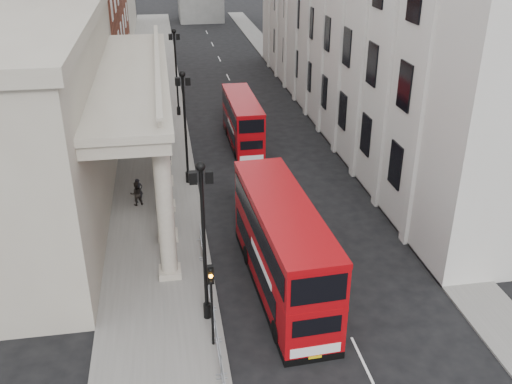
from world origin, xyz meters
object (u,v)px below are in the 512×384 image
Objects in this scene: traffic_light at (211,291)px; lamp_post_south at (204,233)px; lamp_post_mid at (185,120)px; lamp_post_north at (176,67)px; bus_far at (242,120)px; pedestrian_b at (136,194)px; pedestrian_c at (166,156)px; pedestrian_a at (139,191)px; bus_near at (282,246)px.

lamp_post_south is at bearing 92.84° from traffic_light.
lamp_post_mid is (0.00, 16.00, 0.00)m from lamp_post_south.
lamp_post_north is 10.37m from bus_far.
lamp_post_south is 1.93× the size of traffic_light.
lamp_post_north reaches higher than pedestrian_b.
traffic_light is 2.64× the size of pedestrian_c.
pedestrian_c is (2.04, 6.06, -0.04)m from pedestrian_a.
pedestrian_b is (-3.67, -3.13, -3.94)m from lamp_post_mid.
pedestrian_a reaches higher than pedestrian_c.
pedestrian_a is at bearing -117.80° from pedestrian_b.
pedestrian_c is (-1.48, 19.37, -3.98)m from lamp_post_south.
bus_far is 7.86m from pedestrian_c.
bus_near is 6.95× the size of pedestrian_a.
pedestrian_b is at bearing 104.20° from traffic_light.
lamp_post_north is 4.90× the size of pedestrian_b.
bus_near is at bearing 115.63° from pedestrian_b.
lamp_post_mid is 14.81m from bus_near.
pedestrian_b is (-7.81, 10.91, -1.67)m from bus_near.
bus_far is at bearing 55.31° from lamp_post_mid.
lamp_post_south is 32.00m from lamp_post_north.
bus_far is (5.04, 25.45, -0.96)m from traffic_light.
bus_near is at bearing -73.56° from lamp_post_mid.
bus_far is (1.00, 21.47, -0.50)m from bus_near.
lamp_post_mid is 4.88× the size of pedestrian_a.
pedestrian_a is 6.39m from pedestrian_c.
pedestrian_c is (-5.62, 17.41, -1.71)m from bus_near.
pedestrian_a reaches higher than pedestrian_b.
lamp_post_mid is 4.90× the size of pedestrian_b.
lamp_post_mid is 5.42m from pedestrian_c.
lamp_post_north is at bearing 120.37° from bus_far.
lamp_post_north is at bearing 90.17° from traffic_light.
bus_near is 13.52m from pedestrian_b.
lamp_post_south and lamp_post_north have the same top height.
lamp_post_south is 2.71m from traffic_light.
pedestrian_b is 1.04× the size of pedestrian_c.
pedestrian_b is at bearing -130.41° from bus_far.
lamp_post_north reaches higher than bus_near.
bus_near is 13.80m from pedestrian_a.
pedestrian_a is (-3.52, -2.68, -3.94)m from lamp_post_mid.
lamp_post_mid is at bearing -45.14° from pedestrian_c.
pedestrian_a is (-3.52, -18.68, -3.94)m from lamp_post_north.
lamp_post_mid is at bearing 103.45° from bus_near.
traffic_light is at bearing -102.63° from pedestrian_a.
lamp_post_mid reaches higher than bus_far.
pedestrian_b is (-3.67, 12.87, -3.94)m from lamp_post_south.
bus_far is (5.14, 7.43, -2.77)m from lamp_post_mid.
lamp_post_south is 14.33m from pedestrian_a.
pedestrian_c is at bearing -149.11° from bus_far.
lamp_post_mid reaches higher than pedestrian_c.
pedestrian_c is at bearing 104.91° from bus_near.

